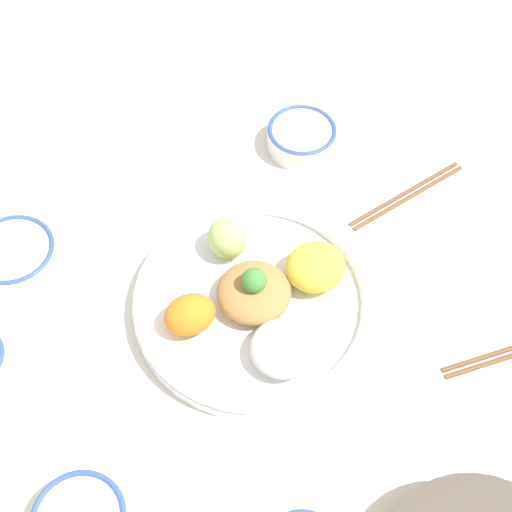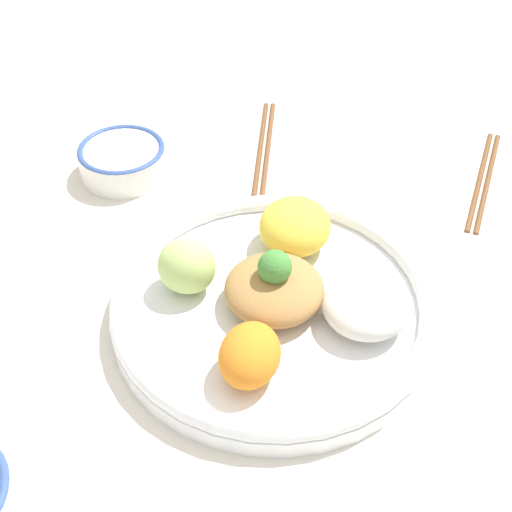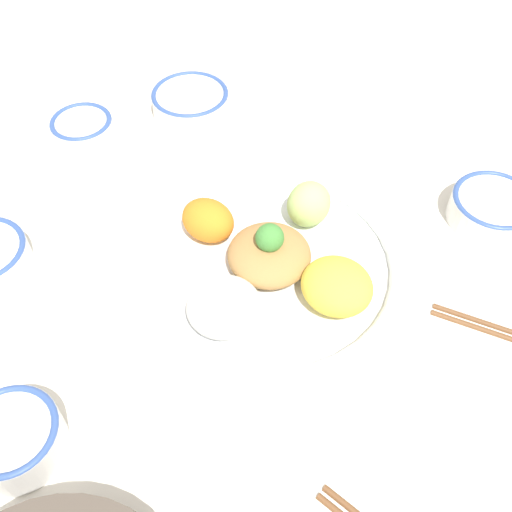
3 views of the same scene
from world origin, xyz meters
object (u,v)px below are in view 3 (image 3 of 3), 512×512
object	(u,v)px
salad_platter	(270,265)
serving_spoon_main	(289,102)
sauce_bowl_far	(492,208)
rice_bowl_plain	(83,130)
sauce_bowl_red	(191,102)
rice_bowl_blue	(13,438)

from	to	relation	value
salad_platter	serving_spoon_main	bearing A→B (deg)	-57.28
salad_platter	sauce_bowl_far	size ratio (longest dim) A/B	3.00
rice_bowl_plain	sauce_bowl_far	world-z (taller)	rice_bowl_plain
sauce_bowl_red	sauce_bowl_far	world-z (taller)	sauce_bowl_far
sauce_bowl_red	sauce_bowl_far	distance (m)	0.47
salad_platter	rice_bowl_blue	size ratio (longest dim) A/B	3.41
rice_bowl_plain	serving_spoon_main	world-z (taller)	rice_bowl_plain
salad_platter	serving_spoon_main	world-z (taller)	salad_platter
sauce_bowl_far	rice_bowl_plain	bearing A→B (deg)	22.91
sauce_bowl_far	serving_spoon_main	size ratio (longest dim) A/B	0.89
rice_bowl_blue	serving_spoon_main	size ratio (longest dim) A/B	0.79
salad_platter	rice_bowl_blue	xyz separation A→B (m)	(0.06, 0.33, 0.00)
rice_bowl_blue	sauce_bowl_far	xyz separation A→B (m)	(-0.23, -0.58, -0.00)
salad_platter	rice_bowl_blue	distance (m)	0.33
rice_bowl_plain	sauce_bowl_far	distance (m)	0.58
rice_bowl_blue	sauce_bowl_far	bearing A→B (deg)	-111.40
sauce_bowl_red	rice_bowl_blue	distance (m)	0.56
rice_bowl_blue	rice_bowl_plain	xyz separation A→B (m)	(0.31, -0.36, -0.00)
salad_platter	sauce_bowl_far	world-z (taller)	salad_platter
salad_platter	sauce_bowl_red	bearing A→B (deg)	-31.56
sauce_bowl_red	serving_spoon_main	xyz separation A→B (m)	(-0.11, -0.12, -0.02)
salad_platter	rice_bowl_plain	world-z (taller)	salad_platter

